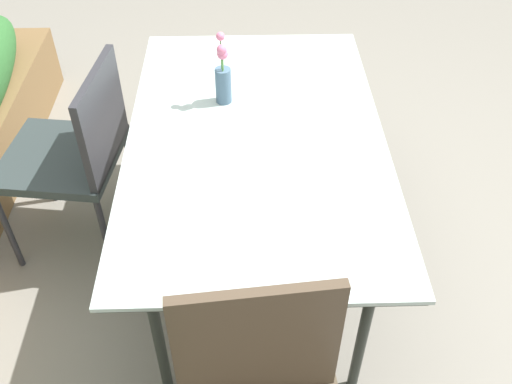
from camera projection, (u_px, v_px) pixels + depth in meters
The scene contains 4 objects.
ground_plane at pixel (277, 256), 2.66m from camera, with size 12.00×12.00×0.00m, color gray.
dining_table at pixel (256, 144), 2.20m from camera, with size 1.55×0.96×0.71m.
chair_far_side at pixel (76, 149), 2.41m from camera, with size 0.53×0.53×0.89m.
flower_vase at pixel (223, 77), 2.25m from camera, with size 0.07×0.06×0.30m.
Camera 1 is at (-1.74, 0.14, 2.04)m, focal length 40.49 mm.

